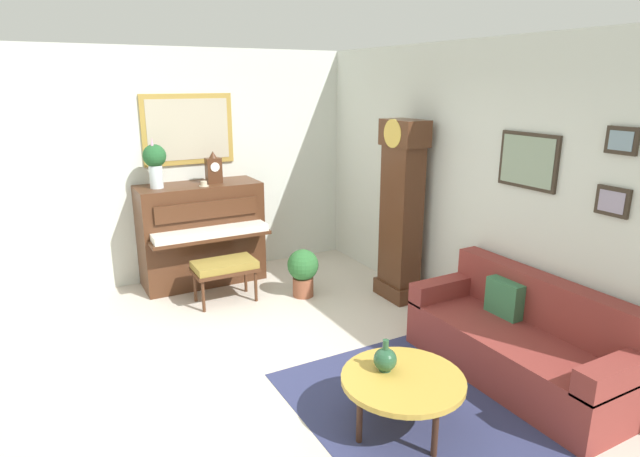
{
  "coord_description": "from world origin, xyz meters",
  "views": [
    {
      "loc": [
        3.86,
        -1.41,
        2.42
      ],
      "look_at": [
        -0.41,
        0.92,
        1.05
      ],
      "focal_mm": 29.53,
      "sensor_mm": 36.0,
      "label": 1
    }
  ],
  "objects_px": {
    "flower_vase": "(155,161)",
    "coffee_table": "(403,381)",
    "grandfather_clock": "(401,216)",
    "teacup": "(204,184)",
    "green_jug": "(385,359)",
    "mantel_clock": "(214,169)",
    "piano": "(202,233)",
    "couch": "(522,342)",
    "piano_bench": "(225,267)",
    "potted_plant": "(303,270)"
  },
  "relations": [
    {
      "from": "coffee_table",
      "to": "mantel_clock",
      "type": "height_order",
      "value": "mantel_clock"
    },
    {
      "from": "mantel_clock",
      "to": "teacup",
      "type": "xyz_separation_m",
      "value": [
        0.15,
        -0.17,
        -0.15
      ]
    },
    {
      "from": "grandfather_clock",
      "to": "couch",
      "type": "xyz_separation_m",
      "value": [
        1.87,
        -0.12,
        -0.65
      ]
    },
    {
      "from": "teacup",
      "to": "flower_vase",
      "type": "bearing_deg",
      "value": -106.57
    },
    {
      "from": "piano",
      "to": "mantel_clock",
      "type": "bearing_deg",
      "value": 89.24
    },
    {
      "from": "piano",
      "to": "teacup",
      "type": "relative_size",
      "value": 12.41
    },
    {
      "from": "mantel_clock",
      "to": "teacup",
      "type": "bearing_deg",
      "value": -49.1
    },
    {
      "from": "piano",
      "to": "flower_vase",
      "type": "height_order",
      "value": "flower_vase"
    },
    {
      "from": "flower_vase",
      "to": "teacup",
      "type": "height_order",
      "value": "flower_vase"
    },
    {
      "from": "green_jug",
      "to": "potted_plant",
      "type": "bearing_deg",
      "value": 167.46
    },
    {
      "from": "teacup",
      "to": "potted_plant",
      "type": "relative_size",
      "value": 0.21
    },
    {
      "from": "piano_bench",
      "to": "teacup",
      "type": "bearing_deg",
      "value": -178.51
    },
    {
      "from": "couch",
      "to": "potted_plant",
      "type": "relative_size",
      "value": 3.39
    },
    {
      "from": "mantel_clock",
      "to": "piano_bench",
      "type": "bearing_deg",
      "value": -12.31
    },
    {
      "from": "piano",
      "to": "teacup",
      "type": "xyz_separation_m",
      "value": [
        0.15,
        0.02,
        0.63
      ]
    },
    {
      "from": "piano",
      "to": "coffee_table",
      "type": "bearing_deg",
      "value": 6.75
    },
    {
      "from": "flower_vase",
      "to": "potted_plant",
      "type": "height_order",
      "value": "flower_vase"
    },
    {
      "from": "mantel_clock",
      "to": "teacup",
      "type": "distance_m",
      "value": 0.27
    },
    {
      "from": "grandfather_clock",
      "to": "teacup",
      "type": "relative_size",
      "value": 17.5
    },
    {
      "from": "couch",
      "to": "green_jug",
      "type": "distance_m",
      "value": 1.36
    },
    {
      "from": "couch",
      "to": "coffee_table",
      "type": "xyz_separation_m",
      "value": [
        0.07,
        -1.29,
        0.06
      ]
    },
    {
      "from": "grandfather_clock",
      "to": "flower_vase",
      "type": "bearing_deg",
      "value": -123.85
    },
    {
      "from": "piano",
      "to": "coffee_table",
      "type": "xyz_separation_m",
      "value": [
        3.49,
        0.41,
        -0.25
      ]
    },
    {
      "from": "flower_vase",
      "to": "green_jug",
      "type": "height_order",
      "value": "flower_vase"
    },
    {
      "from": "grandfather_clock",
      "to": "mantel_clock",
      "type": "bearing_deg",
      "value": -133.46
    },
    {
      "from": "piano",
      "to": "green_jug",
      "type": "height_order",
      "value": "piano"
    },
    {
      "from": "piano_bench",
      "to": "green_jug",
      "type": "xyz_separation_m",
      "value": [
        2.62,
        0.32,
        0.08
      ]
    },
    {
      "from": "flower_vase",
      "to": "coffee_table",
      "type": "bearing_deg",
      "value": 14.4
    },
    {
      "from": "flower_vase",
      "to": "teacup",
      "type": "bearing_deg",
      "value": 73.43
    },
    {
      "from": "piano",
      "to": "mantel_clock",
      "type": "distance_m",
      "value": 0.8
    },
    {
      "from": "couch",
      "to": "coffee_table",
      "type": "bearing_deg",
      "value": -86.87
    },
    {
      "from": "piano_bench",
      "to": "mantel_clock",
      "type": "bearing_deg",
      "value": 167.69
    },
    {
      "from": "piano",
      "to": "teacup",
      "type": "height_order",
      "value": "teacup"
    },
    {
      "from": "couch",
      "to": "coffee_table",
      "type": "relative_size",
      "value": 2.16
    },
    {
      "from": "coffee_table",
      "to": "green_jug",
      "type": "bearing_deg",
      "value": -157.06
    },
    {
      "from": "teacup",
      "to": "couch",
      "type": "bearing_deg",
      "value": 27.27
    },
    {
      "from": "potted_plant",
      "to": "green_jug",
      "type": "bearing_deg",
      "value": -12.54
    },
    {
      "from": "potted_plant",
      "to": "mantel_clock",
      "type": "bearing_deg",
      "value": -145.69
    },
    {
      "from": "piano_bench",
      "to": "green_jug",
      "type": "distance_m",
      "value": 2.64
    },
    {
      "from": "couch",
      "to": "teacup",
      "type": "xyz_separation_m",
      "value": [
        -3.26,
        -1.68,
        0.94
      ]
    },
    {
      "from": "piano",
      "to": "piano_bench",
      "type": "distance_m",
      "value": 0.76
    },
    {
      "from": "coffee_table",
      "to": "flower_vase",
      "type": "height_order",
      "value": "flower_vase"
    },
    {
      "from": "piano",
      "to": "green_jug",
      "type": "xyz_separation_m",
      "value": [
        3.35,
        0.35,
        -0.13
      ]
    },
    {
      "from": "grandfather_clock",
      "to": "teacup",
      "type": "bearing_deg",
      "value": -127.76
    },
    {
      "from": "coffee_table",
      "to": "teacup",
      "type": "height_order",
      "value": "teacup"
    },
    {
      "from": "teacup",
      "to": "green_jug",
      "type": "distance_m",
      "value": 3.3
    },
    {
      "from": "green_jug",
      "to": "piano_bench",
      "type": "bearing_deg",
      "value": -173.1
    },
    {
      "from": "couch",
      "to": "mantel_clock",
      "type": "relative_size",
      "value": 5.0
    },
    {
      "from": "grandfather_clock",
      "to": "mantel_clock",
      "type": "height_order",
      "value": "grandfather_clock"
    },
    {
      "from": "coffee_table",
      "to": "green_jug",
      "type": "relative_size",
      "value": 3.67
    }
  ]
}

